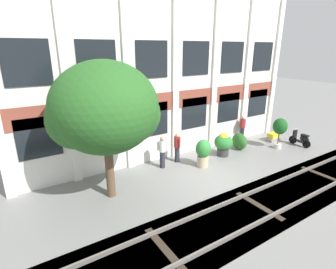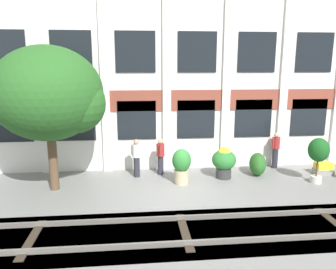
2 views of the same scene
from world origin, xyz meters
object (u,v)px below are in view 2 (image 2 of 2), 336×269
at_px(potted_plant_square_trough, 323,169).
at_px(resident_watching_tracks, 276,149).
at_px(broadleaf_tree, 48,96).
at_px(topiary_hedge, 258,164).
at_px(resident_near_plants, 160,156).
at_px(potted_plant_glazed_jar, 182,165).
at_px(resident_by_doorway, 136,157).
at_px(potted_plant_low_pan, 319,152).
at_px(potted_plant_fluted_column, 224,161).

distance_m(potted_plant_square_trough, resident_watching_tracks, 2.12).
bearing_deg(broadleaf_tree, topiary_hedge, 6.07).
relative_size(resident_near_plants, topiary_hedge, 1.36).
distance_m(potted_plant_glazed_jar, resident_by_doorway, 2.02).
bearing_deg(resident_near_plants, potted_plant_square_trough, -0.40).
xyz_separation_m(broadleaf_tree, resident_watching_tracks, (9.37, 1.73, -2.64)).
bearing_deg(potted_plant_glazed_jar, potted_plant_low_pan, -4.59).
relative_size(broadleaf_tree, resident_watching_tracks, 3.24).
bearing_deg(potted_plant_low_pan, resident_watching_tracks, 112.78).
bearing_deg(potted_plant_glazed_jar, resident_by_doorway, 150.54).
relative_size(potted_plant_low_pan, resident_by_doorway, 1.13).
xyz_separation_m(potted_plant_square_trough, resident_by_doorway, (-7.99, 0.47, 0.62)).
height_order(potted_plant_low_pan, resident_by_doorway, potted_plant_low_pan).
distance_m(potted_plant_glazed_jar, potted_plant_square_trough, 6.28).
bearing_deg(broadleaf_tree, potted_plant_fluted_column, 5.38).
relative_size(broadleaf_tree, topiary_hedge, 4.62).
bearing_deg(potted_plant_glazed_jar, potted_plant_fluted_column, 14.91).
bearing_deg(broadleaf_tree, resident_near_plants, 17.93).
bearing_deg(topiary_hedge, broadleaf_tree, -173.93).
relative_size(potted_plant_fluted_column, potted_plant_square_trough, 1.65).
distance_m(potted_plant_square_trough, resident_near_plants, 7.03).
height_order(potted_plant_low_pan, potted_plant_fluted_column, potted_plant_low_pan).
bearing_deg(potted_plant_square_trough, topiary_hedge, 175.81).
distance_m(potted_plant_glazed_jar, potted_plant_fluted_column, 1.90).
bearing_deg(potted_plant_low_pan, resident_by_doorway, 168.70).
relative_size(broadleaf_tree, potted_plant_low_pan, 2.91).
bearing_deg(potted_plant_square_trough, potted_plant_low_pan, -132.20).
distance_m(potted_plant_low_pan, potted_plant_square_trough, 1.64).
relative_size(potted_plant_fluted_column, resident_watching_tracks, 0.81).
xyz_separation_m(resident_watching_tracks, resident_near_plants, (-5.26, -0.40, -0.04)).
bearing_deg(resident_by_doorway, resident_watching_tracks, 129.92).
bearing_deg(potted_plant_square_trough, broadleaf_tree, -176.56).
bearing_deg(resident_by_doorway, resident_near_plants, 135.40).
bearing_deg(potted_plant_low_pan, potted_plant_glazed_jar, 175.41).
bearing_deg(potted_plant_square_trough, resident_by_doorway, 176.65).
distance_m(resident_near_plants, topiary_hedge, 4.17).
height_order(potted_plant_low_pan, potted_plant_square_trough, potted_plant_low_pan).
height_order(potted_plant_glazed_jar, topiary_hedge, potted_plant_glazed_jar).
relative_size(potted_plant_square_trough, resident_by_doorway, 0.50).
bearing_deg(resident_watching_tracks, potted_plant_square_trough, 27.00).
bearing_deg(resident_watching_tracks, resident_near_plants, -116.81).
bearing_deg(resident_by_doorway, potted_plant_square_trough, 121.14).
xyz_separation_m(resident_watching_tracks, topiary_hedge, (-1.14, -0.86, -0.41)).
bearing_deg(resident_near_plants, potted_plant_fluted_column, -10.13).
bearing_deg(potted_plant_fluted_column, potted_plant_glazed_jar, -165.09).
xyz_separation_m(potted_plant_low_pan, potted_plant_fluted_column, (-3.53, 0.92, -0.52)).
height_order(resident_by_doorway, topiary_hedge, resident_by_doorway).
bearing_deg(resident_watching_tracks, broadleaf_tree, -110.70).
distance_m(potted_plant_glazed_jar, potted_plant_low_pan, 5.41).
distance_m(potted_plant_low_pan, potted_plant_fluted_column, 3.68).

